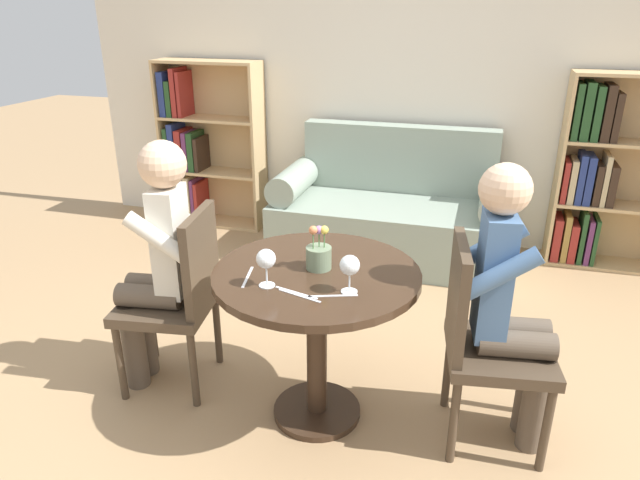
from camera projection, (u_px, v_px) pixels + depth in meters
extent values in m
plane|color=tan|center=(317.00, 413.00, 2.64)|extent=(16.00, 16.00, 0.00)
cube|color=silver|center=(408.00, 63.00, 4.19)|extent=(5.20, 0.05, 2.70)
cylinder|color=#382619|center=(317.00, 275.00, 2.37)|extent=(0.87, 0.87, 0.03)
cylinder|color=#382619|center=(317.00, 346.00, 2.50)|extent=(0.09, 0.09, 0.66)
cylinder|color=#382619|center=(317.00, 410.00, 2.63)|extent=(0.40, 0.40, 0.03)
cube|color=gray|center=(389.00, 230.00, 4.21)|extent=(1.67, 0.80, 0.42)
cube|color=gray|center=(399.00, 158.00, 4.31)|extent=(1.45, 0.16, 0.50)
cylinder|color=gray|center=(295.00, 180.00, 4.27)|extent=(0.22, 0.72, 0.22)
cylinder|color=gray|center=(496.00, 197.00, 3.89)|extent=(0.22, 0.72, 0.22)
cube|color=tan|center=(219.00, 142.00, 4.80)|extent=(0.85, 0.02, 1.35)
cube|color=tan|center=(168.00, 142.00, 4.79)|extent=(0.02, 0.28, 1.35)
cube|color=tan|center=(259.00, 149.00, 4.58)|extent=(0.02, 0.28, 1.35)
cube|color=tan|center=(218.00, 221.00, 4.94)|extent=(0.81, 0.28, 0.02)
cube|color=tan|center=(214.00, 171.00, 4.77)|extent=(0.81, 0.28, 0.02)
cube|color=tan|center=(210.00, 118.00, 4.60)|extent=(0.81, 0.28, 0.02)
cube|color=tan|center=(206.00, 61.00, 4.43)|extent=(0.81, 0.28, 0.02)
cube|color=navy|center=(178.00, 200.00, 4.97)|extent=(0.05, 0.23, 0.29)
cube|color=navy|center=(184.00, 200.00, 4.96)|extent=(0.03, 0.23, 0.30)
cube|color=#234723|center=(188.00, 199.00, 4.94)|extent=(0.04, 0.23, 0.33)
cube|color=tan|center=(193.00, 197.00, 4.91)|extent=(0.05, 0.23, 0.38)
cube|color=#602D5B|center=(198.00, 198.00, 4.91)|extent=(0.03, 0.23, 0.36)
cube|color=maroon|center=(202.00, 200.00, 4.90)|extent=(0.03, 0.23, 0.33)
cube|color=#234723|center=(172.00, 147.00, 4.79)|extent=(0.04, 0.23, 0.34)
cube|color=navy|center=(177.00, 145.00, 4.77)|extent=(0.05, 0.23, 0.38)
cube|color=maroon|center=(184.00, 149.00, 4.76)|extent=(0.05, 0.23, 0.33)
cube|color=#602D5B|center=(191.00, 150.00, 4.75)|extent=(0.04, 0.23, 0.32)
cube|color=#234723|center=(196.00, 150.00, 4.74)|extent=(0.05, 0.23, 0.32)
cube|color=#332319|center=(202.00, 153.00, 4.73)|extent=(0.03, 0.23, 0.28)
cube|color=navy|center=(168.00, 93.00, 4.62)|extent=(0.05, 0.23, 0.35)
cube|color=#234723|center=(174.00, 98.00, 4.62)|extent=(0.04, 0.23, 0.28)
cube|color=maroon|center=(180.00, 92.00, 4.59)|extent=(0.04, 0.23, 0.38)
cube|color=maroon|center=(185.00, 94.00, 4.58)|extent=(0.03, 0.23, 0.35)
cube|color=tan|center=(620.00, 170.00, 4.00)|extent=(0.85, 0.02, 1.35)
cube|color=tan|center=(559.00, 170.00, 3.99)|extent=(0.02, 0.28, 1.35)
cube|color=tan|center=(605.00, 263.00, 4.14)|extent=(0.81, 0.28, 0.02)
cube|color=tan|center=(617.00, 205.00, 3.97)|extent=(0.81, 0.28, 0.02)
cube|color=tan|center=(630.00, 143.00, 3.80)|extent=(0.81, 0.28, 0.02)
cube|color=maroon|center=(556.00, 236.00, 4.16)|extent=(0.05, 0.23, 0.32)
cube|color=olive|center=(565.00, 235.00, 4.14)|extent=(0.04, 0.23, 0.35)
cube|color=maroon|center=(572.00, 240.00, 4.14)|extent=(0.05, 0.23, 0.28)
cube|color=#234723|center=(581.00, 235.00, 4.10)|extent=(0.03, 0.23, 0.38)
cube|color=#602D5B|center=(587.00, 239.00, 4.10)|extent=(0.03, 0.23, 0.32)
cube|color=#234723|center=(593.00, 239.00, 4.09)|extent=(0.03, 0.23, 0.34)
cube|color=maroon|center=(564.00, 180.00, 4.00)|extent=(0.04, 0.23, 0.29)
cube|color=tan|center=(571.00, 179.00, 3.98)|extent=(0.04, 0.23, 0.30)
cube|color=navy|center=(580.00, 177.00, 3.96)|extent=(0.04, 0.23, 0.35)
cube|color=navy|center=(588.00, 178.00, 3.95)|extent=(0.05, 0.23, 0.34)
cube|color=#332319|center=(596.00, 183.00, 3.95)|extent=(0.04, 0.23, 0.28)
cube|color=tan|center=(604.00, 179.00, 3.92)|extent=(0.03, 0.23, 0.35)
cube|color=#332319|center=(610.00, 184.00, 3.92)|extent=(0.05, 0.23, 0.28)
cube|color=#234723|center=(576.00, 111.00, 3.81)|extent=(0.04, 0.23, 0.37)
cube|color=#234723|center=(586.00, 110.00, 3.80)|extent=(0.05, 0.23, 0.38)
cube|color=#234723|center=(596.00, 112.00, 3.78)|extent=(0.05, 0.23, 0.36)
cube|color=#332319|center=(606.00, 112.00, 3.76)|extent=(0.05, 0.23, 0.37)
cube|color=#332319|center=(615.00, 116.00, 3.76)|extent=(0.04, 0.23, 0.32)
cylinder|color=#473828|center=(152.00, 324.00, 2.99)|extent=(0.04, 0.04, 0.40)
cylinder|color=#473828|center=(120.00, 363.00, 2.66)|extent=(0.04, 0.04, 0.40)
cylinder|color=#473828|center=(217.00, 329.00, 2.94)|extent=(0.04, 0.04, 0.40)
cylinder|color=#473828|center=(194.00, 369.00, 2.62)|extent=(0.04, 0.04, 0.40)
cube|color=#473828|center=(167.00, 305.00, 2.72)|extent=(0.48, 0.48, 0.05)
cube|color=#473828|center=(201.00, 259.00, 2.60)|extent=(0.09, 0.38, 0.45)
cylinder|color=#473828|center=(546.00, 430.00, 2.25)|extent=(0.04, 0.04, 0.40)
cylinder|color=#473828|center=(528.00, 376.00, 2.57)|extent=(0.04, 0.04, 0.40)
cylinder|color=#473828|center=(454.00, 421.00, 2.29)|extent=(0.04, 0.04, 0.40)
cylinder|color=#473828|center=(448.00, 369.00, 2.62)|extent=(0.04, 0.04, 0.40)
cube|color=#473828|center=(499.00, 353.00, 2.34)|extent=(0.48, 0.48, 0.05)
cube|color=#473828|center=(458.00, 296.00, 2.27)|extent=(0.10, 0.38, 0.45)
cylinder|color=brown|center=(144.00, 333.00, 2.86)|extent=(0.11, 0.11, 0.45)
cylinder|color=brown|center=(134.00, 345.00, 2.76)|extent=(0.11, 0.11, 0.45)
cylinder|color=brown|center=(159.00, 286.00, 2.74)|extent=(0.31, 0.15, 0.11)
cylinder|color=brown|center=(149.00, 296.00, 2.64)|extent=(0.31, 0.15, 0.11)
cube|color=silver|center=(171.00, 242.00, 2.57)|extent=(0.15, 0.22, 0.51)
cylinder|color=silver|center=(180.00, 216.00, 2.67)|extent=(0.29, 0.11, 0.23)
cylinder|color=silver|center=(157.00, 238.00, 2.42)|extent=(0.29, 0.11, 0.23)
sphere|color=beige|center=(162.00, 164.00, 2.44)|extent=(0.21, 0.21, 0.21)
cylinder|color=brown|center=(535.00, 403.00, 2.36)|extent=(0.11, 0.11, 0.45)
cylinder|color=brown|center=(530.00, 386.00, 2.46)|extent=(0.11, 0.11, 0.45)
cylinder|color=brown|center=(517.00, 344.00, 2.27)|extent=(0.31, 0.15, 0.11)
cylinder|color=brown|center=(512.00, 330.00, 2.37)|extent=(0.31, 0.15, 0.11)
cube|color=#4C709E|center=(494.00, 277.00, 2.23)|extent=(0.15, 0.22, 0.52)
cylinder|color=#4C709E|center=(502.00, 274.00, 2.08)|extent=(0.29, 0.11, 0.23)
cylinder|color=#4C709E|center=(491.00, 245.00, 2.32)|extent=(0.29, 0.11, 0.23)
sphere|color=beige|center=(505.00, 189.00, 2.09)|extent=(0.20, 0.20, 0.20)
cylinder|color=white|center=(267.00, 285.00, 2.24)|extent=(0.06, 0.06, 0.00)
cylinder|color=white|center=(267.00, 275.00, 2.22)|extent=(0.01, 0.01, 0.08)
sphere|color=white|center=(266.00, 259.00, 2.19)|extent=(0.08, 0.08, 0.08)
sphere|color=beige|center=(266.00, 261.00, 2.20)|extent=(0.06, 0.06, 0.06)
cylinder|color=white|center=(349.00, 292.00, 2.19)|extent=(0.06, 0.06, 0.00)
cylinder|color=white|center=(349.00, 282.00, 2.17)|extent=(0.01, 0.01, 0.08)
sphere|color=white|center=(350.00, 265.00, 2.15)|extent=(0.08, 0.08, 0.08)
sphere|color=maroon|center=(350.00, 267.00, 2.15)|extent=(0.06, 0.06, 0.06)
cylinder|color=gray|center=(318.00, 258.00, 2.37)|extent=(0.11, 0.11, 0.09)
cylinder|color=#4C7A42|center=(313.00, 239.00, 2.32)|extent=(0.00, 0.01, 0.08)
sphere|color=#E07F4C|center=(313.00, 230.00, 2.31)|extent=(0.04, 0.04, 0.04)
cylinder|color=#4C7A42|center=(318.00, 238.00, 2.34)|extent=(0.01, 0.01, 0.07)
sphere|color=#9E70B2|center=(318.00, 230.00, 2.33)|extent=(0.04, 0.04, 0.04)
cylinder|color=#4C7A42|center=(324.00, 239.00, 2.34)|extent=(0.00, 0.01, 0.08)
sphere|color=#EACC4C|center=(324.00, 230.00, 2.32)|extent=(0.04, 0.04, 0.04)
cube|color=silver|center=(296.00, 293.00, 2.18)|extent=(0.19, 0.06, 0.00)
cube|color=silver|center=(300.00, 296.00, 2.16)|extent=(0.19, 0.06, 0.00)
cube|color=silver|center=(248.00, 277.00, 2.31)|extent=(0.05, 0.19, 0.00)
cube|color=silver|center=(333.00, 296.00, 2.16)|extent=(0.18, 0.07, 0.00)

